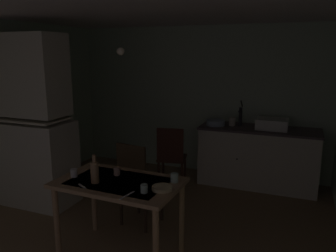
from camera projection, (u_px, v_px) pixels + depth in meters
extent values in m
plane|color=#8C714F|center=(148.00, 224.00, 3.94)|extent=(5.16, 5.16, 0.00)
cube|color=#B3CDB0|center=(199.00, 100.00, 5.56)|extent=(4.26, 0.10, 2.38)
cube|color=#B1CEAE|center=(1.00, 112.00, 4.44)|extent=(0.10, 4.12, 2.38)
cube|color=silver|center=(145.00, 5.00, 3.42)|extent=(4.26, 4.12, 0.10)
cube|color=silver|center=(38.00, 163.00, 4.41)|extent=(0.93, 0.56, 1.10)
cube|color=beige|center=(30.00, 75.00, 4.16)|extent=(0.86, 0.48, 1.01)
cube|color=beige|center=(33.00, 119.00, 4.25)|extent=(0.84, 0.50, 0.02)
cube|color=silver|center=(258.00, 158.00, 5.02)|extent=(1.69, 0.60, 0.85)
cube|color=#504548|center=(259.00, 129.00, 4.93)|extent=(1.72, 0.63, 0.03)
sphere|color=#2D2823|center=(237.00, 159.00, 4.82)|extent=(0.02, 0.02, 0.02)
cube|color=silver|center=(272.00, 124.00, 4.85)|extent=(0.44, 0.34, 0.15)
cube|color=black|center=(272.00, 119.00, 4.83)|extent=(0.38, 0.28, 0.01)
cylinder|color=#232328|center=(240.00, 117.00, 5.04)|extent=(0.05, 0.05, 0.28)
cylinder|color=#232328|center=(240.00, 111.00, 4.96)|extent=(0.03, 0.12, 0.03)
cylinder|color=black|center=(242.00, 104.00, 5.06)|extent=(0.02, 0.16, 0.12)
cylinder|color=#9EB2C6|center=(216.00, 123.00, 5.10)|extent=(0.28, 0.28, 0.08)
cylinder|color=beige|center=(232.00, 122.00, 5.08)|extent=(0.10, 0.10, 0.13)
cube|color=#A2805A|center=(119.00, 183.00, 3.19)|extent=(1.20, 0.76, 0.04)
cube|color=silver|center=(119.00, 181.00, 3.18)|extent=(0.93, 0.59, 0.00)
cylinder|color=#9D7A56|center=(57.00, 223.00, 3.21)|extent=(0.06, 0.06, 0.74)
cylinder|color=#A27F55|center=(156.00, 248.00, 2.80)|extent=(0.06, 0.06, 0.74)
cylinder|color=#A4825C|center=(94.00, 199.00, 3.74)|extent=(0.06, 0.06, 0.74)
cylinder|color=#A38453|center=(182.00, 217.00, 3.33)|extent=(0.06, 0.06, 0.74)
cube|color=#38281C|center=(141.00, 188.00, 3.88)|extent=(0.46, 0.46, 0.03)
cube|color=#3A2C1B|center=(131.00, 169.00, 3.67)|extent=(0.38, 0.09, 0.55)
cylinder|color=#38281C|center=(162.00, 204.00, 3.99)|extent=(0.04, 0.04, 0.42)
cylinder|color=#38281C|center=(139.00, 197.00, 4.16)|extent=(0.04, 0.04, 0.42)
cylinder|color=#38281C|center=(145.00, 215.00, 3.70)|extent=(0.04, 0.04, 0.42)
cylinder|color=#38281C|center=(121.00, 208.00, 3.88)|extent=(0.04, 0.04, 0.42)
cube|color=#3C2115|center=(172.00, 158.00, 4.97)|extent=(0.47, 0.47, 0.03)
cube|color=#3E2017|center=(170.00, 145.00, 4.74)|extent=(0.38, 0.10, 0.47)
cylinder|color=#3C2115|center=(185.00, 169.00, 5.16)|extent=(0.04, 0.04, 0.42)
cylinder|color=#3C2115|center=(163.00, 168.00, 5.22)|extent=(0.04, 0.04, 0.42)
cylinder|color=#3C2115|center=(182.00, 177.00, 4.83)|extent=(0.04, 0.04, 0.42)
cylinder|color=#3C2115|center=(159.00, 176.00, 4.89)|extent=(0.04, 0.04, 0.42)
cylinder|color=beige|center=(162.00, 188.00, 2.98)|extent=(0.18, 0.18, 0.03)
cylinder|color=#ADD1C1|center=(144.00, 189.00, 2.91)|extent=(0.06, 0.06, 0.08)
cylinder|color=tan|center=(117.00, 171.00, 3.33)|extent=(0.06, 0.06, 0.07)
cylinder|color=white|center=(74.00, 173.00, 3.29)|extent=(0.06, 0.06, 0.08)
cylinder|color=#ADD1C1|center=(174.00, 178.00, 3.15)|extent=(0.07, 0.07, 0.09)
cylinder|color=olive|center=(95.00, 172.00, 3.12)|extent=(0.08, 0.08, 0.20)
cylinder|color=olive|center=(94.00, 158.00, 3.09)|extent=(0.03, 0.03, 0.07)
cube|color=silver|center=(127.00, 195.00, 2.86)|extent=(0.05, 0.19, 0.00)
cube|color=beige|center=(82.00, 186.00, 3.05)|extent=(0.13, 0.08, 0.00)
sphere|color=#F9EFCC|center=(121.00, 51.00, 3.46)|extent=(0.08, 0.08, 0.08)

